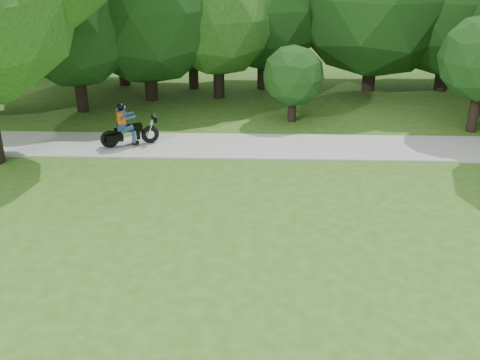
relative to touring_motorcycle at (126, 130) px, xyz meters
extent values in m
plane|color=#355718|center=(6.63, -7.84, -0.59)|extent=(100.00, 100.00, 0.00)
cube|color=#999994|center=(6.63, 0.16, -0.56)|extent=(60.00, 2.20, 0.06)
cylinder|color=black|center=(-2.47, 3.75, 0.31)|extent=(0.44, 0.44, 1.80)
sphere|color=#183610|center=(-2.47, 3.75, 2.76)|extent=(4.77, 4.77, 4.77)
cylinder|color=black|center=(-0.06, 5.31, 0.31)|extent=(0.51, 0.51, 1.80)
sphere|color=#183610|center=(-0.06, 5.31, 3.25)|extent=(6.30, 6.30, 6.30)
cylinder|color=black|center=(5.51, 2.81, -0.11)|extent=(0.31, 0.31, 0.97)
sphere|color=#183610|center=(5.51, 2.81, 1.10)|extent=(2.23, 2.23, 2.23)
cylinder|color=black|center=(11.74, 1.92, 0.21)|extent=(0.35, 0.35, 1.60)
cylinder|color=black|center=(4.46, 7.12, 0.31)|extent=(0.48, 0.48, 1.80)
sphere|color=#183610|center=(4.46, 7.12, 3.01)|extent=(5.54, 5.54, 5.54)
cylinder|color=black|center=(12.06, 7.10, 0.31)|extent=(0.54, 0.54, 1.80)
cylinder|color=black|center=(2.66, 5.70, 0.31)|extent=(0.45, 0.45, 1.80)
sphere|color=#1D5117|center=(2.66, 5.70, 2.81)|extent=(4.92, 4.92, 4.92)
cylinder|color=black|center=(-1.61, 7.49, 0.31)|extent=(0.48, 0.48, 1.80)
sphere|color=#183610|center=(-1.61, 7.49, 3.00)|extent=(5.52, 5.52, 5.52)
cylinder|color=black|center=(8.95, 6.95, 0.31)|extent=(0.55, 0.55, 1.80)
cylinder|color=black|center=(1.47, 7.07, 0.31)|extent=(0.41, 0.41, 1.80)
sphere|color=#183610|center=(1.47, 7.07, 2.59)|extent=(4.25, 4.25, 4.25)
cylinder|color=black|center=(-5.55, 9.09, 0.31)|extent=(0.52, 0.52, 1.80)
torus|color=black|center=(-0.50, -0.20, -0.23)|extent=(0.62, 0.37, 0.60)
torus|color=black|center=(0.73, 0.28, -0.23)|extent=(0.62, 0.37, 0.60)
cube|color=black|center=(-0.04, -0.01, -0.19)|extent=(0.96, 0.53, 0.27)
cube|color=silver|center=(0.09, 0.03, -0.19)|extent=(0.49, 0.42, 0.34)
cube|color=black|center=(0.28, 0.11, 0.06)|extent=(0.51, 0.40, 0.22)
cube|color=black|center=(-0.13, -0.05, 0.03)|extent=(0.51, 0.41, 0.09)
cylinder|color=silver|center=(0.76, 0.29, 0.06)|extent=(0.33, 0.16, 0.77)
cylinder|color=silver|center=(0.89, 0.35, 0.43)|extent=(0.23, 0.52, 0.03)
cube|color=black|center=(-0.40, -0.35, -0.19)|extent=(0.37, 0.22, 0.29)
cube|color=black|center=(-0.53, 0.00, -0.19)|extent=(0.37, 0.22, 0.29)
cube|color=navy|center=(-0.13, -0.05, 0.15)|extent=(0.36, 0.39, 0.20)
cube|color=navy|center=(-0.12, -0.05, 0.46)|extent=(0.34, 0.41, 0.48)
cube|color=#F35604|center=(-0.12, -0.05, 0.47)|extent=(0.37, 0.46, 0.38)
sphere|color=black|center=(-0.10, -0.04, 0.82)|extent=(0.24, 0.24, 0.24)
camera|label=1|loc=(4.27, -18.20, 6.65)|focal=45.00mm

